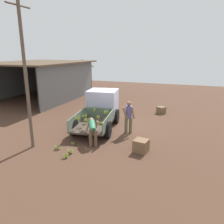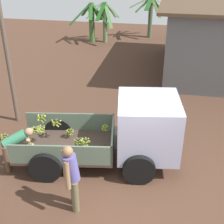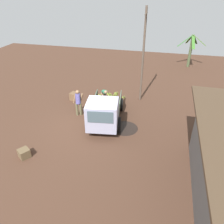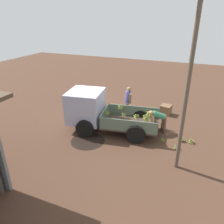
# 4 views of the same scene
# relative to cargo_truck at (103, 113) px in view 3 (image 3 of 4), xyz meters

# --- Properties ---
(ground) EXTENTS (36.00, 36.00, 0.00)m
(ground) POSITION_rel_cargo_truck_xyz_m (0.19, -0.77, -1.03)
(ground) COLOR #4C3123
(mud_patch_0) EXTENTS (1.56, 1.56, 0.01)m
(mud_patch_0) POSITION_rel_cargo_truck_xyz_m (-0.27, 1.22, -1.03)
(mud_patch_0) COLOR black
(mud_patch_0) RESTS_ON ground
(cargo_truck) EXTENTS (4.57, 2.47, 1.94)m
(cargo_truck) POSITION_rel_cargo_truck_xyz_m (0.00, 0.00, 0.00)
(cargo_truck) COLOR #44342C
(cargo_truck) RESTS_ON ground
(utility_pole) EXTENTS (1.29, 0.14, 6.32)m
(utility_pole) POSITION_rel_cargo_truck_xyz_m (-4.25, 1.60, 2.26)
(utility_pole) COLOR brown
(utility_pole) RESTS_ON ground
(banana_palm_2) EXTENTS (1.94, 2.72, 3.19)m
(banana_palm_2) POSITION_rel_cargo_truck_xyz_m (-12.95, 5.43, 0.68)
(banana_palm_2) COLOR #4D5A39
(banana_palm_2) RESTS_ON ground
(person_foreground_visitor) EXTENTS (0.53, 0.67, 1.73)m
(person_foreground_visitor) POSITION_rel_cargo_truck_xyz_m (-1.11, -2.00, -0.07)
(person_foreground_visitor) COLOR brown
(person_foreground_visitor) RESTS_ON ground
(person_worker_loading) EXTENTS (0.91, 0.82, 1.17)m
(person_worker_loading) POSITION_rel_cargo_truck_xyz_m (-3.07, -0.82, -0.30)
(person_worker_loading) COLOR brown
(person_worker_loading) RESTS_ON ground
(banana_bunch_on_ground_0) EXTENTS (0.18, 0.18, 0.16)m
(banana_bunch_on_ground_0) POSITION_rel_cargo_truck_xyz_m (-3.47, -0.01, -0.94)
(banana_bunch_on_ground_0) COLOR #413A2A
(banana_bunch_on_ground_0) RESTS_ON ground
(banana_bunch_on_ground_1) EXTENTS (0.23, 0.24, 0.20)m
(banana_bunch_on_ground_1) POSITION_rel_cargo_truck_xyz_m (-4.29, -0.35, -0.92)
(banana_bunch_on_ground_1) COLOR brown
(banana_bunch_on_ground_1) RESTS_ON ground
(banana_bunch_on_ground_2) EXTENTS (0.27, 0.27, 0.20)m
(banana_bunch_on_ground_2) POSITION_rel_cargo_truck_xyz_m (-4.12, 0.38, -0.92)
(banana_bunch_on_ground_2) COLOR #4E4633
(banana_bunch_on_ground_2) RESTS_ON ground
(banana_bunch_on_ground_3) EXTENTS (0.26, 0.26, 0.18)m
(banana_bunch_on_ground_3) POSITION_rel_cargo_truck_xyz_m (-4.68, -0.36, -0.94)
(banana_bunch_on_ground_3) COLOR #463F2E
(banana_bunch_on_ground_3) RESTS_ON ground
(wooden_crate_0) EXTENTS (0.66, 0.66, 0.54)m
(wooden_crate_0) POSITION_rel_cargo_truck_xyz_m (-3.06, -3.11, -0.76)
(wooden_crate_0) COLOR brown
(wooden_crate_0) RESTS_ON ground
(wooden_crate_1) EXTENTS (0.68, 0.68, 0.46)m
(wooden_crate_1) POSITION_rel_cargo_truck_xyz_m (3.39, -3.11, -0.80)
(wooden_crate_1) COLOR brown
(wooden_crate_1) RESTS_ON ground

